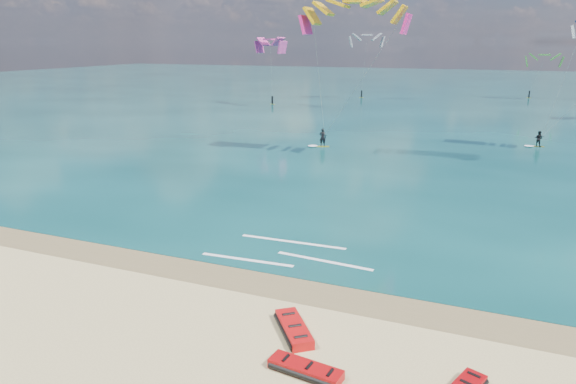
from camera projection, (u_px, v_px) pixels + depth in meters
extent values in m
plane|color=tan|center=(397.00, 142.00, 56.59)|extent=(320.00, 320.00, 0.00)
cube|color=brown|center=(251.00, 281.00, 23.60)|extent=(320.00, 2.40, 0.01)
cube|color=#093335|center=(449.00, 91.00, 113.63)|extent=(320.00, 200.00, 0.04)
cube|color=#CBEB1B|center=(322.00, 146.00, 53.68)|extent=(1.47, 0.91, 0.06)
imported|color=black|center=(323.00, 137.00, 53.41)|extent=(0.75, 0.56, 1.87)
cylinder|color=black|center=(325.00, 135.00, 52.94)|extent=(0.55, 0.24, 0.04)
cube|color=#B1B71B|center=(538.00, 146.00, 53.70)|extent=(1.27, 0.41, 0.06)
imported|color=black|center=(539.00, 139.00, 53.47)|extent=(0.96, 0.87, 1.61)
cylinder|color=black|center=(542.00, 137.00, 53.04)|extent=(0.51, 0.04, 0.04)
cube|color=white|center=(324.00, 261.00, 25.66)|extent=(5.08, 0.60, 0.01)
cube|color=white|center=(293.00, 242.00, 28.11)|extent=(5.99, 0.46, 0.01)
cube|color=white|center=(247.00, 260.00, 25.80)|extent=(4.94, 0.51, 0.01)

